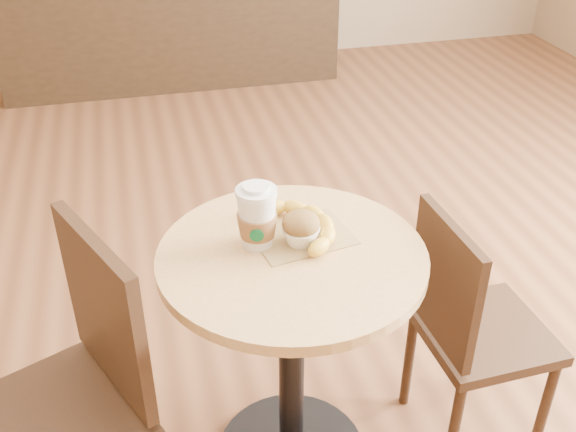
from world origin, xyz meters
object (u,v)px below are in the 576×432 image
Objects in this scene: cafe_table at (292,325)px; muffin at (301,228)px; chair_right at (469,325)px; coffee_cup at (257,219)px; banana at (304,225)px; chair_left at (72,397)px.

muffin is at bearing 46.68° from cafe_table.
muffin is at bearing 80.62° from chair_right.
banana is (0.13, 0.02, -0.05)m from coffee_cup.
chair_right reaches higher than cafe_table.
banana is (0.02, 0.04, -0.02)m from muffin.
chair_left is 9.37× the size of muffin.
cafe_table is 4.48× the size of coffee_cup.
banana reaches higher than chair_right.
coffee_cup is (-0.07, 0.05, 0.31)m from cafe_table.
chair_left is at bearing -170.25° from cafe_table.
coffee_cup reaches higher than cafe_table.
chair_left reaches higher than banana.
chair_left is 5.37× the size of coffee_cup.
coffee_cup is 0.60× the size of banana.
coffee_cup is (0.48, 0.15, 0.33)m from chair_left.
chair_left is at bearing -176.43° from banana.
coffee_cup is at bearing 82.95° from chair_left.
chair_left is 0.69m from banana.
banana is at bearing 56.26° from cafe_table.
chair_left reaches higher than muffin.
cafe_table is 0.27m from banana.
chair_left is (-0.56, -0.10, -0.02)m from cafe_table.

